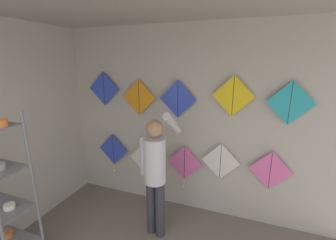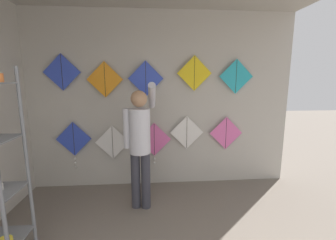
{
  "view_description": "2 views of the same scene",
  "coord_description": "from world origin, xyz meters",
  "px_view_note": "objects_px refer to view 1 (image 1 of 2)",
  "views": [
    {
      "loc": [
        0.91,
        0.27,
        2.3
      ],
      "look_at": [
        -0.13,
        3.07,
        1.5
      ],
      "focal_mm": 24.0,
      "sensor_mm": 36.0,
      "label": 1
    },
    {
      "loc": [
        -0.0,
        -0.24,
        1.74
      ],
      "look_at": [
        0.26,
        3.07,
        1.15
      ],
      "focal_mm": 24.0,
      "sensor_mm": 36.0,
      "label": 2
    }
  ],
  "objects_px": {
    "kite_8": "(233,96)",
    "kite_9": "(290,103)",
    "shopkeeper": "(155,168)",
    "kite_3": "(220,162)",
    "kite_1": "(145,158)",
    "kite_4": "(270,171)",
    "kite_0": "(113,152)",
    "kite_5": "(104,89)",
    "kite_6": "(139,98)",
    "kite_2": "(184,164)",
    "kite_7": "(178,99)"
  },
  "relations": [
    {
      "from": "kite_8",
      "to": "kite_9",
      "type": "height_order",
      "value": "kite_8"
    },
    {
      "from": "shopkeeper",
      "to": "kite_3",
      "type": "relative_size",
      "value": 3.12
    },
    {
      "from": "kite_1",
      "to": "kite_4",
      "type": "distance_m",
      "value": 1.87
    },
    {
      "from": "kite_0",
      "to": "kite_9",
      "type": "xyz_separation_m",
      "value": [
        2.59,
        0.0,
        1.02
      ]
    },
    {
      "from": "kite_5",
      "to": "kite_6",
      "type": "distance_m",
      "value": 0.64
    },
    {
      "from": "kite_3",
      "to": "kite_4",
      "type": "bearing_deg",
      "value": 0.0
    },
    {
      "from": "kite_2",
      "to": "kite_5",
      "type": "bearing_deg",
      "value": 179.97
    },
    {
      "from": "shopkeeper",
      "to": "kite_9",
      "type": "distance_m",
      "value": 1.85
    },
    {
      "from": "kite_4",
      "to": "kite_7",
      "type": "bearing_deg",
      "value": 180.0
    },
    {
      "from": "kite_7",
      "to": "kite_9",
      "type": "xyz_separation_m",
      "value": [
        1.44,
        0.0,
        0.03
      ]
    },
    {
      "from": "kite_8",
      "to": "kite_9",
      "type": "relative_size",
      "value": 1.0
    },
    {
      "from": "kite_2",
      "to": "kite_9",
      "type": "height_order",
      "value": "kite_9"
    },
    {
      "from": "shopkeeper",
      "to": "kite_7",
      "type": "relative_size",
      "value": 3.12
    },
    {
      "from": "shopkeeper",
      "to": "kite_9",
      "type": "xyz_separation_m",
      "value": [
        1.52,
        0.66,
        0.83
      ]
    },
    {
      "from": "kite_7",
      "to": "kite_8",
      "type": "bearing_deg",
      "value": 0.0
    },
    {
      "from": "kite_1",
      "to": "kite_9",
      "type": "xyz_separation_m",
      "value": [
        1.99,
        0.0,
        1.05
      ]
    },
    {
      "from": "kite_4",
      "to": "kite_6",
      "type": "relative_size",
      "value": 1.0
    },
    {
      "from": "kite_7",
      "to": "kite_8",
      "type": "distance_m",
      "value": 0.77
    },
    {
      "from": "kite_5",
      "to": "kite_6",
      "type": "xyz_separation_m",
      "value": [
        0.63,
        0.0,
        -0.11
      ]
    },
    {
      "from": "kite_0",
      "to": "kite_2",
      "type": "distance_m",
      "value": 1.27
    },
    {
      "from": "kite_5",
      "to": "kite_8",
      "type": "height_order",
      "value": "kite_5"
    },
    {
      "from": "kite_3",
      "to": "kite_7",
      "type": "bearing_deg",
      "value": 180.0
    },
    {
      "from": "kite_2",
      "to": "kite_5",
      "type": "height_order",
      "value": "kite_5"
    },
    {
      "from": "kite_0",
      "to": "kite_5",
      "type": "distance_m",
      "value": 1.08
    },
    {
      "from": "kite_3",
      "to": "kite_4",
      "type": "height_order",
      "value": "kite_3"
    },
    {
      "from": "kite_6",
      "to": "kite_8",
      "type": "xyz_separation_m",
      "value": [
        1.39,
        0.0,
        0.1
      ]
    },
    {
      "from": "kite_6",
      "to": "kite_1",
      "type": "bearing_deg",
      "value": 0.0
    },
    {
      "from": "shopkeeper",
      "to": "kite_1",
      "type": "bearing_deg",
      "value": 134.84
    },
    {
      "from": "kite_4",
      "to": "kite_5",
      "type": "relative_size",
      "value": 1.0
    },
    {
      "from": "kite_3",
      "to": "kite_5",
      "type": "xyz_separation_m",
      "value": [
        -1.91,
        0.0,
        0.96
      ]
    },
    {
      "from": "kite_1",
      "to": "kite_3",
      "type": "bearing_deg",
      "value": 0.0
    },
    {
      "from": "shopkeeper",
      "to": "kite_2",
      "type": "bearing_deg",
      "value": 82.27
    },
    {
      "from": "kite_3",
      "to": "kite_2",
      "type": "bearing_deg",
      "value": -179.93
    },
    {
      "from": "kite_7",
      "to": "kite_8",
      "type": "relative_size",
      "value": 1.0
    },
    {
      "from": "kite_0",
      "to": "kite_4",
      "type": "distance_m",
      "value": 2.47
    },
    {
      "from": "kite_0",
      "to": "kite_9",
      "type": "relative_size",
      "value": 1.38
    },
    {
      "from": "shopkeeper",
      "to": "kite_1",
      "type": "distance_m",
      "value": 0.84
    },
    {
      "from": "kite_1",
      "to": "kite_6",
      "type": "bearing_deg",
      "value": 180.0
    },
    {
      "from": "shopkeeper",
      "to": "kite_5",
      "type": "relative_size",
      "value": 3.12
    },
    {
      "from": "kite_2",
      "to": "kite_9",
      "type": "relative_size",
      "value": 1.25
    },
    {
      "from": "kite_3",
      "to": "kite_6",
      "type": "relative_size",
      "value": 1.0
    },
    {
      "from": "shopkeeper",
      "to": "kite_6",
      "type": "relative_size",
      "value": 3.12
    },
    {
      "from": "kite_4",
      "to": "kite_9",
      "type": "xyz_separation_m",
      "value": [
        0.12,
        0.0,
        0.93
      ]
    },
    {
      "from": "kite_9",
      "to": "kite_0",
      "type": "bearing_deg",
      "value": -179.98
    },
    {
      "from": "kite_2",
      "to": "kite_7",
      "type": "distance_m",
      "value": 1.01
    },
    {
      "from": "kite_0",
      "to": "kite_3",
      "type": "xyz_separation_m",
      "value": [
        1.81,
        0.0,
        0.11
      ]
    },
    {
      "from": "kite_6",
      "to": "kite_7",
      "type": "bearing_deg",
      "value": 0.0
    },
    {
      "from": "kite_0",
      "to": "kite_4",
      "type": "xyz_separation_m",
      "value": [
        2.47,
        0.0,
        0.09
      ]
    },
    {
      "from": "shopkeeper",
      "to": "kite_1",
      "type": "height_order",
      "value": "shopkeeper"
    },
    {
      "from": "kite_0",
      "to": "kite_7",
      "type": "distance_m",
      "value": 1.51
    }
  ]
}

